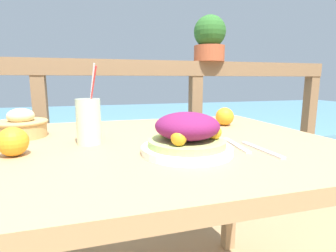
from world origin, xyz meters
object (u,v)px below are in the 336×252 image
potted_plant (210,39)px  drink_glass (89,121)px  salad_plate (187,136)px  bread_basket (22,126)px

potted_plant → drink_glass: bearing=-135.5°
salad_plate → drink_glass: bearing=144.2°
salad_plate → bread_basket: 0.60m
salad_plate → bread_basket: (-0.49, 0.35, -0.01)m
drink_glass → bread_basket: 0.29m
salad_plate → drink_glass: size_ratio=1.01×
drink_glass → potted_plant: size_ratio=0.88×
drink_glass → bread_basket: bearing=143.6°
bread_basket → drink_glass: bearing=-36.4°
bread_basket → potted_plant: bearing=29.9°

